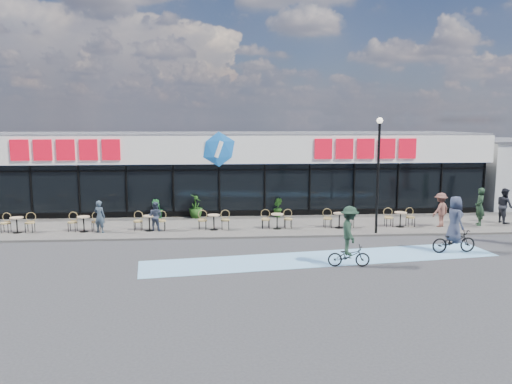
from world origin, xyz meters
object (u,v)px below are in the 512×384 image
potted_plant_mid (196,206)px  patron_left (100,217)px  patron_right (155,216)px  cyclist_a (454,231)px  pedestrian_c (441,210)px  potted_plant_right (277,208)px  pedestrian_b (504,206)px  potted_plant_left (157,209)px  pedestrian_a (480,207)px  lamp_post (378,166)px

potted_plant_mid → patron_left: bearing=-143.0°
patron_right → cyclist_a: 13.35m
pedestrian_c → cyclist_a: cyclist_a is taller
patron_right → cyclist_a: (12.55, -4.54, 0.11)m
potted_plant_right → pedestrian_c: size_ratio=0.61×
potted_plant_right → pedestrian_c: pedestrian_c is taller
pedestrian_b → cyclist_a: cyclist_a is taller
potted_plant_left → pedestrian_a: (16.36, -2.98, 0.43)m
patron_left → potted_plant_mid: bearing=-120.6°
pedestrian_c → potted_plant_left: bearing=-44.6°
cyclist_a → pedestrian_c: bearing=72.1°
patron_left → pedestrian_c: pedestrian_c is taller
potted_plant_mid → pedestrian_b: pedestrian_b is taller
potted_plant_left → pedestrian_b: pedestrian_b is taller
pedestrian_b → pedestrian_c: bearing=97.1°
potted_plant_left → pedestrian_c: pedestrian_c is taller
patron_left → pedestrian_a: 18.64m
patron_left → cyclist_a: cyclist_a is taller
pedestrian_a → patron_right: bearing=-77.4°
patron_left → pedestrian_b: (20.19, 0.76, 0.14)m
potted_plant_left → potted_plant_mid: (2.05, -0.04, 0.13)m
potted_plant_mid → potted_plant_right: bearing=-0.9°
pedestrian_a → pedestrian_c: bearing=-73.0°
potted_plant_left → pedestrian_b: bearing=-8.0°
potted_plant_right → pedestrian_a: bearing=-16.2°
pedestrian_a → lamp_post: bearing=-64.3°
patron_left → patron_right: (2.55, 0.23, -0.06)m
potted_plant_mid → cyclist_a: cyclist_a is taller
potted_plant_right → cyclist_a: bearing=-49.8°
potted_plant_left → potted_plant_right: 6.49m
potted_plant_right → pedestrian_c: 8.36m
patron_left → lamp_post: bearing=-162.2°
potted_plant_mid → cyclist_a: 13.18m
pedestrian_a → patron_left: bearing=-76.7°
pedestrian_a → cyclist_a: 5.82m
lamp_post → pedestrian_b: 7.82m
pedestrian_c → potted_plant_mid: bearing=-46.5°
potted_plant_left → patron_right: patron_right is taller
potted_plant_right → lamp_post: bearing=-45.4°
patron_right → pedestrian_c: (13.99, -0.09, 0.15)m
potted_plant_right → patron_right: patron_right is taller
pedestrian_b → patron_right: bearing=89.2°
pedestrian_b → cyclist_a: 7.19m
patron_right → potted_plant_mid: bearing=-104.3°
lamp_post → cyclist_a: (2.17, -3.28, -2.36)m
lamp_post → potted_plant_mid: lamp_post is taller
pedestrian_a → potted_plant_right: bearing=-93.9°
potted_plant_right → patron_left: 9.32m
lamp_post → potted_plant_mid: size_ratio=4.14×
pedestrian_b → pedestrian_c: (-3.65, -0.62, -0.05)m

